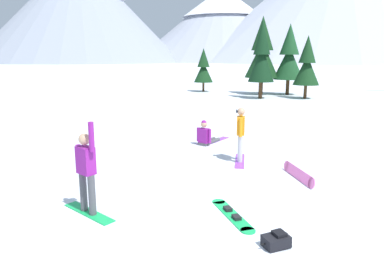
{
  "coord_description": "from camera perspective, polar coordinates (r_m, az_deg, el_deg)",
  "views": [
    {
      "loc": [
        -0.0,
        -7.87,
        3.28
      ],
      "look_at": [
        -0.85,
        3.52,
        1.0
      ],
      "focal_mm": 33.62,
      "sensor_mm": 36.0,
      "label": 1
    }
  ],
  "objects": [
    {
      "name": "pine_tree_broad",
      "position": [
        32.26,
        11.08,
        11.73
      ],
      "size": [
        2.9,
        2.9,
        6.67
      ],
      "color": "#472D19",
      "rests_on": "ground_plane"
    },
    {
      "name": "pine_tree_tall",
      "position": [
        34.12,
        1.84,
        9.48
      ],
      "size": [
        1.78,
        1.78,
        4.04
      ],
      "color": "#472D19",
      "rests_on": "ground_plane"
    },
    {
      "name": "loose_snowboard_near_right",
      "position": [
        7.8,
        6.38,
        -13.48
      ],
      "size": [
        0.95,
        1.74,
        0.09
      ],
      "color": "#19B259",
      "rests_on": "ground_plane"
    },
    {
      "name": "loose_snowboard_near_left",
      "position": [
        10.27,
        16.55,
        -6.96
      ],
      "size": [
        0.51,
        1.76,
        0.29
      ],
      "color": "pink",
      "rests_on": "ground_plane"
    },
    {
      "name": "snowboarder_background",
      "position": [
        13.6,
        2.32,
        -1.25
      ],
      "size": [
        1.25,
        1.68,
        0.96
      ],
      "color": "#4C4C51",
      "rests_on": "ground_plane"
    },
    {
      "name": "snowboarder_midground",
      "position": [
        11.37,
        7.72,
        -0.87
      ],
      "size": [
        0.39,
        1.61,
        1.72
      ],
      "color": "#993FD8",
      "rests_on": "ground_plane"
    },
    {
      "name": "peak_east_ridge",
      "position": [
        213.24,
        -17.38,
        17.88
      ],
      "size": [
        110.52,
        110.52,
        56.59
      ],
      "color": "#8C93A3",
      "rests_on": "ground_plane"
    },
    {
      "name": "snowboarder_foreground",
      "position": [
        7.83,
        -16.4,
        -6.48
      ],
      "size": [
        1.37,
        1.13,
        2.01
      ],
      "color": "#19B259",
      "rests_on": "ground_plane"
    },
    {
      "name": "ground_plane",
      "position": [
        8.53,
        4.04,
        -11.36
      ],
      "size": [
        800.0,
        800.0,
        0.0
      ],
      "primitive_type": "plane",
      "color": "silver"
    },
    {
      "name": "pine_tree_leaning",
      "position": [
        29.75,
        17.77,
        9.59
      ],
      "size": [
        2.01,
        2.01,
        4.89
      ],
      "color": "#472D19",
      "rests_on": "ground_plane"
    },
    {
      "name": "peak_north_spur",
      "position": [
        236.4,
        4.82,
        16.21
      ],
      "size": [
        112.18,
        112.18,
        45.36
      ],
      "color": "#9EA3B2",
      "rests_on": "ground_plane"
    },
    {
      "name": "pine_tree_twin",
      "position": [
        28.92,
        10.99,
        11.06
      ],
      "size": [
        2.02,
        2.02,
        6.0
      ],
      "color": "#472D19",
      "rests_on": "ground_plane"
    },
    {
      "name": "pine_tree_young",
      "position": [
        32.46,
        15.15,
        10.91
      ],
      "size": [
        2.56,
        2.56,
        6.01
      ],
      "color": "#472D19",
      "rests_on": "ground_plane"
    },
    {
      "name": "backpack_black",
      "position": [
        6.74,
        13.24,
        -16.96
      ],
      "size": [
        0.55,
        0.48,
        0.28
      ],
      "color": "black",
      "rests_on": "ground_plane"
    }
  ]
}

